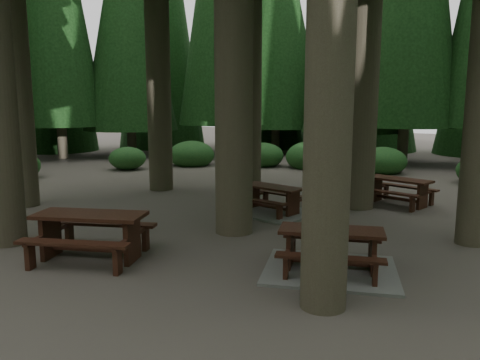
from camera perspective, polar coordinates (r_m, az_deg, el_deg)
The scene contains 6 objects.
ground at distance 11.02m, azimuth -4.83°, elevation -5.98°, with size 80.00×80.00×0.00m, color #585248.
picnic_table_a at distance 8.38m, azimuth 10.98°, elevation -9.24°, with size 2.75×2.51×0.77m.
picnic_table_c at distance 12.55m, azimuth 3.93°, elevation -2.94°, with size 2.44×2.14×0.73m.
picnic_table_d at distance 14.23m, azimuth 18.80°, elevation -0.86°, with size 2.08×1.83×0.77m.
picnic_table_e at distance 9.21m, azimuth -17.78°, elevation -5.70°, with size 2.51×2.29×0.88m.
shrub_ring at distance 11.15m, azimuth 0.36°, elevation -3.64°, with size 23.86×24.64×1.49m.
Camera 1 is at (6.29, -8.57, 2.90)m, focal length 35.00 mm.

